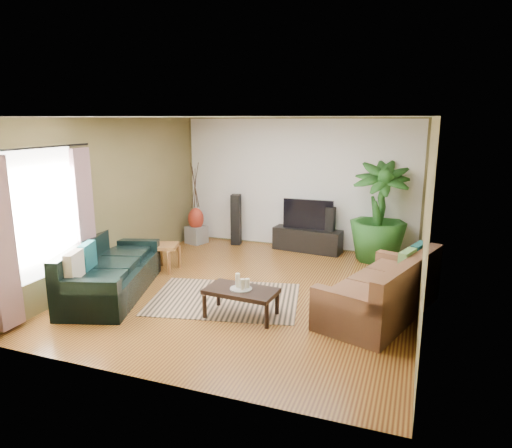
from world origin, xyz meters
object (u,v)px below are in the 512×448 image
at_px(coffee_table, 241,303).
at_px(pedestal, 196,235).
at_px(television, 308,214).
at_px(speaker_left, 236,220).
at_px(sofa_left, 112,268).
at_px(vase, 196,219).
at_px(side_table, 165,257).
at_px(tv_stand, 307,240).
at_px(sofa_right, 380,285).
at_px(potted_plant, 379,212).
at_px(speaker_right, 330,230).

xyz_separation_m(coffee_table, pedestal, (-2.34, 3.20, -0.01)).
height_order(television, speaker_left, speaker_left).
distance_m(sofa_left, coffee_table, 2.21).
xyz_separation_m(speaker_left, vase, (-0.86, -0.22, -0.00)).
xyz_separation_m(speaker_left, side_table, (-0.54, -2.05, -0.31)).
bearing_deg(tv_stand, television, 0.00).
bearing_deg(speaker_left, sofa_right, -49.37).
xyz_separation_m(speaker_left, potted_plant, (2.99, -0.14, 0.40)).
relative_size(television, speaker_left, 0.94).
xyz_separation_m(coffee_table, vase, (-2.34, 3.20, 0.35)).
bearing_deg(coffee_table, television, 92.70).
bearing_deg(sofa_left, pedestal, -14.71).
height_order(sofa_left, speaker_left, speaker_left).
relative_size(sofa_right, tv_stand, 1.54).
bearing_deg(sofa_left, television, -51.76).
height_order(speaker_left, potted_plant, potted_plant).
xyz_separation_m(sofa_left, television, (2.29, 3.35, 0.35)).
bearing_deg(speaker_right, potted_plant, -4.38).
xyz_separation_m(sofa_right, television, (-1.69, 2.68, 0.35)).
distance_m(coffee_table, pedestal, 3.97).
relative_size(pedestal, side_table, 0.78).
height_order(speaker_right, potted_plant, potted_plant).
distance_m(speaker_right, potted_plant, 1.07).
relative_size(sofa_left, sofa_right, 1.02).
bearing_deg(coffee_table, speaker_right, 85.09).
height_order(sofa_right, speaker_right, speaker_right).
relative_size(sofa_right, pedestal, 5.77).
xyz_separation_m(pedestal, vase, (0.00, 0.00, 0.36)).
bearing_deg(television, pedestal, -174.36).
height_order(speaker_left, pedestal, speaker_left).
bearing_deg(potted_plant, side_table, -151.42).
distance_m(sofa_left, speaker_left, 3.40).
height_order(pedestal, vase, vase).
relative_size(potted_plant, pedestal, 5.08).
relative_size(speaker_left, pedestal, 2.92).
bearing_deg(pedestal, television, 5.64).
relative_size(pedestal, vase, 0.78).
height_order(tv_stand, television, television).
relative_size(sofa_right, television, 2.10).
relative_size(sofa_left, tv_stand, 1.58).
distance_m(speaker_left, speaker_right, 2.04).
bearing_deg(speaker_left, pedestal, -175.98).
height_order(sofa_left, coffee_table, sofa_left).
bearing_deg(tv_stand, sofa_left, -117.72).
bearing_deg(side_table, television, 44.45).
relative_size(tv_stand, side_table, 2.93).
height_order(speaker_left, vase, speaker_left).
bearing_deg(tv_stand, speaker_left, -172.60).
height_order(sofa_right, vase, sofa_right).
bearing_deg(pedestal, sofa_right, -30.59).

